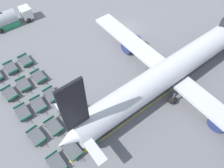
{
  "coord_description": "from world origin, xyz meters",
  "views": [
    {
      "loc": [
        23.08,
        -24.05,
        26.47
      ],
      "look_at": [
        9.16,
        -12.05,
        2.13
      ],
      "focal_mm": 35.0,
      "sensor_mm": 36.0,
      "label": 1
    }
  ],
  "objects_px": {
    "baggage_dolly_row_mid_b_col_a": "(26,61)",
    "baggage_dolly_row_mid_a_col_a": "(11,68)",
    "airplane": "(176,68)",
    "baggage_dolly_row_near_col_d": "(37,136)",
    "baggage_dolly_row_mid_a_col_d": "(54,126)",
    "baggage_dolly_row_mid_a_col_c": "(38,104)",
    "baggage_dolly_row_mid_b_col_c": "(52,95)",
    "baggage_dolly_row_near_col_e": "(57,163)",
    "baggage_dolly_row_mid_b_col_d": "(68,115)",
    "baggage_dolly_row_near_col_b": "(10,94)",
    "baggage_dolly_row_mid_a_col_b": "(24,85)",
    "fuel_tanker_primary": "(9,19)",
    "baggage_dolly_row_mid_a_col_e": "(72,150)",
    "baggage_dolly_row_near_col_c": "(23,113)",
    "baggage_dolly_row_mid_b_col_e": "(89,139)"
  },
  "relations": [
    {
      "from": "baggage_dolly_row_mid_b_col_a",
      "to": "baggage_dolly_row_mid_a_col_a",
      "type": "bearing_deg",
      "value": -91.79
    },
    {
      "from": "airplane",
      "to": "baggage_dolly_row_mid_b_col_a",
      "type": "height_order",
      "value": "airplane"
    },
    {
      "from": "baggage_dolly_row_near_col_d",
      "to": "baggage_dolly_row_mid_a_col_d",
      "type": "xyz_separation_m",
      "value": [
        0.26,
        2.38,
        0.0
      ]
    },
    {
      "from": "airplane",
      "to": "baggage_dolly_row_mid_a_col_c",
      "type": "bearing_deg",
      "value": -117.37
    },
    {
      "from": "baggage_dolly_row_mid_b_col_a",
      "to": "baggage_dolly_row_mid_b_col_c",
      "type": "relative_size",
      "value": 1.0
    },
    {
      "from": "baggage_dolly_row_near_col_e",
      "to": "baggage_dolly_row_mid_b_col_a",
      "type": "bearing_deg",
      "value": 164.02
    },
    {
      "from": "airplane",
      "to": "baggage_dolly_row_mid_b_col_d",
      "type": "relative_size",
      "value": 11.96
    },
    {
      "from": "airplane",
      "to": "baggage_dolly_row_near_col_b",
      "type": "relative_size",
      "value": 11.89
    },
    {
      "from": "baggage_dolly_row_mid_a_col_b",
      "to": "baggage_dolly_row_mid_a_col_c",
      "type": "bearing_deg",
      "value": -0.92
    },
    {
      "from": "baggage_dolly_row_mid_a_col_c",
      "to": "baggage_dolly_row_mid_b_col_a",
      "type": "xyz_separation_m",
      "value": [
        -8.79,
        2.55,
        0.0
      ]
    },
    {
      "from": "baggage_dolly_row_mid_b_col_c",
      "to": "baggage_dolly_row_near_col_d",
      "type": "bearing_deg",
      "value": -48.4
    },
    {
      "from": "baggage_dolly_row_mid_a_col_a",
      "to": "baggage_dolly_row_near_col_d",
      "type": "bearing_deg",
      "value": -11.35
    },
    {
      "from": "fuel_tanker_primary",
      "to": "baggage_dolly_row_mid_a_col_e",
      "type": "xyz_separation_m",
      "value": [
        27.93,
        -5.05,
        -0.86
      ]
    },
    {
      "from": "baggage_dolly_row_near_col_c",
      "to": "baggage_dolly_row_mid_a_col_e",
      "type": "xyz_separation_m",
      "value": [
        8.67,
        2.14,
        0.0
      ]
    },
    {
      "from": "fuel_tanker_primary",
      "to": "baggage_dolly_row_mid_b_col_c",
      "type": "bearing_deg",
      "value": -7.93
    },
    {
      "from": "baggage_dolly_row_mid_b_col_a",
      "to": "baggage_dolly_row_near_col_c",
      "type": "bearing_deg",
      "value": -29.31
    },
    {
      "from": "baggage_dolly_row_mid_b_col_c",
      "to": "baggage_dolly_row_mid_b_col_e",
      "type": "bearing_deg",
      "value": -0.09
    },
    {
      "from": "baggage_dolly_row_near_col_d",
      "to": "baggage_dolly_row_mid_b_col_d",
      "type": "relative_size",
      "value": 1.01
    },
    {
      "from": "baggage_dolly_row_near_col_c",
      "to": "baggage_dolly_row_mid_b_col_e",
      "type": "relative_size",
      "value": 1.01
    },
    {
      "from": "baggage_dolly_row_mid_b_col_a",
      "to": "fuel_tanker_primary",
      "type": "bearing_deg",
      "value": 167.43
    },
    {
      "from": "baggage_dolly_row_near_col_d",
      "to": "fuel_tanker_primary",
      "type": "bearing_deg",
      "value": 162.37
    },
    {
      "from": "baggage_dolly_row_mid_a_col_b",
      "to": "baggage_dolly_row_mid_a_col_c",
      "type": "relative_size",
      "value": 1.0
    },
    {
      "from": "baggage_dolly_row_near_col_b",
      "to": "baggage_dolly_row_mid_a_col_a",
      "type": "height_order",
      "value": "same"
    },
    {
      "from": "baggage_dolly_row_near_col_c",
      "to": "baggage_dolly_row_mid_b_col_c",
      "type": "distance_m",
      "value": 4.5
    },
    {
      "from": "baggage_dolly_row_mid_a_col_e",
      "to": "baggage_dolly_row_mid_b_col_a",
      "type": "xyz_separation_m",
      "value": [
        -17.22,
        2.66,
        0.0
      ]
    },
    {
      "from": "airplane",
      "to": "baggage_dolly_row_mid_b_col_d",
      "type": "height_order",
      "value": "airplane"
    },
    {
      "from": "baggage_dolly_row_mid_a_col_b",
      "to": "baggage_dolly_row_mid_b_col_e",
      "type": "distance_m",
      "value": 13.32
    },
    {
      "from": "fuel_tanker_primary",
      "to": "baggage_dolly_row_mid_a_col_c",
      "type": "height_order",
      "value": "fuel_tanker_primary"
    },
    {
      "from": "fuel_tanker_primary",
      "to": "baggage_dolly_row_near_col_b",
      "type": "xyz_separation_m",
      "value": [
        15.17,
        -7.18,
        -0.86
      ]
    },
    {
      "from": "fuel_tanker_primary",
      "to": "baggage_dolly_row_mid_b_col_a",
      "type": "height_order",
      "value": "fuel_tanker_primary"
    },
    {
      "from": "baggage_dolly_row_mid_b_col_e",
      "to": "baggage_dolly_row_mid_a_col_a",
      "type": "bearing_deg",
      "value": -172.86
    },
    {
      "from": "fuel_tanker_primary",
      "to": "baggage_dolly_row_mid_b_col_e",
      "type": "bearing_deg",
      "value": -5.49
    },
    {
      "from": "baggage_dolly_row_mid_a_col_d",
      "to": "airplane",
      "type": "bearing_deg",
      "value": 74.75
    },
    {
      "from": "baggage_dolly_row_near_col_c",
      "to": "baggage_dolly_row_near_col_e",
      "type": "height_order",
      "value": "same"
    },
    {
      "from": "baggage_dolly_row_near_col_b",
      "to": "baggage_dolly_row_mid_b_col_e",
      "type": "xyz_separation_m",
      "value": [
        12.95,
        4.48,
        0.0
      ]
    },
    {
      "from": "baggage_dolly_row_near_col_e",
      "to": "baggage_dolly_row_mid_a_col_e",
      "type": "relative_size",
      "value": 1.0
    },
    {
      "from": "baggage_dolly_row_mid_a_col_e",
      "to": "airplane",
      "type": "bearing_deg",
      "value": 87.65
    },
    {
      "from": "baggage_dolly_row_near_col_d",
      "to": "baggage_dolly_row_mid_a_col_e",
      "type": "relative_size",
      "value": 1.0
    },
    {
      "from": "baggage_dolly_row_near_col_e",
      "to": "baggage_dolly_row_mid_a_col_a",
      "type": "height_order",
      "value": "same"
    },
    {
      "from": "baggage_dolly_row_near_col_c",
      "to": "baggage_dolly_row_mid_a_col_c",
      "type": "height_order",
      "value": "same"
    },
    {
      "from": "baggage_dolly_row_mid_a_col_e",
      "to": "baggage_dolly_row_near_col_b",
      "type": "bearing_deg",
      "value": -170.54
    },
    {
      "from": "baggage_dolly_row_mid_b_col_e",
      "to": "baggage_dolly_row_mid_a_col_c",
      "type": "bearing_deg",
      "value": -165.4
    },
    {
      "from": "baggage_dolly_row_mid_a_col_e",
      "to": "baggage_dolly_row_near_col_c",
      "type": "bearing_deg",
      "value": -166.13
    },
    {
      "from": "baggage_dolly_row_mid_b_col_a",
      "to": "baggage_dolly_row_mid_b_col_c",
      "type": "height_order",
      "value": "same"
    },
    {
      "from": "baggage_dolly_row_near_col_e",
      "to": "baggage_dolly_row_mid_b_col_d",
      "type": "distance_m",
      "value": 6.43
    },
    {
      "from": "baggage_dolly_row_mid_b_col_d",
      "to": "baggage_dolly_row_mid_b_col_e",
      "type": "bearing_deg",
      "value": 0.51
    },
    {
      "from": "baggage_dolly_row_mid_a_col_b",
      "to": "baggage_dolly_row_mid_b_col_a",
      "type": "height_order",
      "value": "same"
    },
    {
      "from": "airplane",
      "to": "fuel_tanker_primary",
      "type": "relative_size",
      "value": 5.05
    },
    {
      "from": "baggage_dolly_row_mid_a_col_e",
      "to": "baggage_dolly_row_mid_b_col_c",
      "type": "relative_size",
      "value": 1.0
    },
    {
      "from": "baggage_dolly_row_near_col_b",
      "to": "baggage_dolly_row_mid_a_col_b",
      "type": "bearing_deg",
      "value": 94.72
    }
  ]
}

